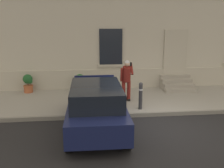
{
  "coord_description": "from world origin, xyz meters",
  "views": [
    {
      "loc": [
        -2.27,
        -7.91,
        3.46
      ],
      "look_at": [
        -1.26,
        1.6,
        1.1
      ],
      "focal_mm": 41.84,
      "sensor_mm": 36.0,
      "label": 1
    }
  ],
  "objects_px": {
    "hatchback_car_navy": "(96,106)",
    "bollard_near_person": "(141,95)",
    "planter_terracotta": "(28,83)",
    "person_on_phone": "(127,78)",
    "planter_charcoal": "(80,83)"
  },
  "relations": [
    {
      "from": "person_on_phone",
      "to": "planter_terracotta",
      "type": "distance_m",
      "value": 4.74
    },
    {
      "from": "hatchback_car_navy",
      "to": "planter_terracotta",
      "type": "relative_size",
      "value": 4.75
    },
    {
      "from": "hatchback_car_navy",
      "to": "bollard_near_person",
      "type": "relative_size",
      "value": 3.91
    },
    {
      "from": "person_on_phone",
      "to": "planter_charcoal",
      "type": "distance_m",
      "value": 2.58
    },
    {
      "from": "hatchback_car_navy",
      "to": "bollard_near_person",
      "type": "xyz_separation_m",
      "value": [
        1.74,
        1.37,
        -0.08
      ]
    },
    {
      "from": "hatchback_car_navy",
      "to": "planter_terracotta",
      "type": "distance_m",
      "value": 5.18
    },
    {
      "from": "bollard_near_person",
      "to": "planter_terracotta",
      "type": "distance_m",
      "value": 5.51
    },
    {
      "from": "bollard_near_person",
      "to": "hatchback_car_navy",
      "type": "bearing_deg",
      "value": -141.72
    },
    {
      "from": "planter_terracotta",
      "to": "planter_charcoal",
      "type": "bearing_deg",
      "value": -5.12
    },
    {
      "from": "planter_charcoal",
      "to": "planter_terracotta",
      "type": "bearing_deg",
      "value": 174.88
    },
    {
      "from": "bollard_near_person",
      "to": "planter_terracotta",
      "type": "relative_size",
      "value": 1.22
    },
    {
      "from": "planter_terracotta",
      "to": "bollard_near_person",
      "type": "bearing_deg",
      "value": -31.35
    },
    {
      "from": "bollard_near_person",
      "to": "planter_charcoal",
      "type": "relative_size",
      "value": 1.22
    },
    {
      "from": "bollard_near_person",
      "to": "planter_charcoal",
      "type": "xyz_separation_m",
      "value": [
        -2.3,
        2.65,
        -0.11
      ]
    },
    {
      "from": "hatchback_car_navy",
      "to": "person_on_phone",
      "type": "bearing_deg",
      "value": 60.41
    }
  ]
}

